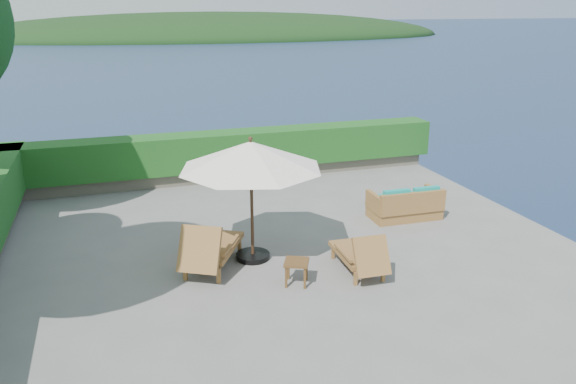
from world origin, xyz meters
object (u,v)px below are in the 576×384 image
object	(u,v)px
lounge_left	(210,248)
side_table	(297,265)
patio_umbrella	(251,156)
wicker_loveseat	(406,206)
lounge_right	(360,255)

from	to	relation	value
lounge_left	side_table	xyz separation A→B (m)	(1.33, -1.04, -0.07)
patio_umbrella	side_table	world-z (taller)	patio_umbrella
side_table	patio_umbrella	bearing A→B (deg)	110.61
patio_umbrella	lounge_left	xyz separation A→B (m)	(-0.86, -0.22, -1.62)
lounge_left	side_table	world-z (taller)	lounge_left
side_table	wicker_loveseat	xyz separation A→B (m)	(3.42, 2.29, -0.06)
lounge_right	wicker_loveseat	distance (m)	3.12
patio_umbrella	wicker_loveseat	distance (m)	4.39
side_table	wicker_loveseat	distance (m)	4.11
patio_umbrella	lounge_left	size ratio (longest dim) A/B	1.56
patio_umbrella	side_table	distance (m)	2.16
lounge_right	wicker_loveseat	size ratio (longest dim) A/B	0.94
wicker_loveseat	lounge_left	bearing A→B (deg)	-164.00
patio_umbrella	wicker_loveseat	world-z (taller)	patio_umbrella
lounge_left	wicker_loveseat	bearing A→B (deg)	43.64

